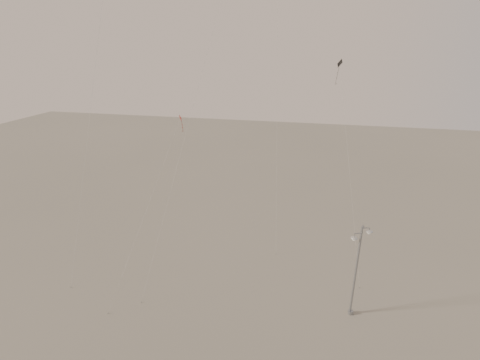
# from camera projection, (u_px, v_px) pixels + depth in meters

# --- Properties ---
(ground) EXTENTS (160.00, 160.00, 0.00)m
(ground) POSITION_uv_depth(u_px,v_px,m) (224.00, 314.00, 31.13)
(ground) COLOR gray
(ground) RESTS_ON ground
(street_lamp) EXTENTS (1.59, 0.79, 8.26)m
(street_lamp) POSITION_uv_depth(u_px,v_px,m) (356.00, 269.00, 29.58)
(street_lamp) COLOR gray
(street_lamp) RESTS_ON ground
(kite_0) EXTENTS (3.25, 9.23, 30.81)m
(kite_0) POSITION_uv_depth(u_px,v_px,m) (102.00, 10.00, 32.09)
(kite_0) COLOR maroon
(kite_0) RESTS_ON ground
(kite_1) EXTENTS (5.37, 14.94, 30.16)m
(kite_1) POSITION_uv_depth(u_px,v_px,m) (212.00, 34.00, 33.87)
(kite_1) COLOR #282521
(kite_1) RESTS_ON ground
(kite_3) EXTENTS (4.27, 8.52, 15.32)m
(kite_3) POSITION_uv_depth(u_px,v_px,m) (163.00, 166.00, 32.22)
(kite_3) COLOR maroon
(kite_3) RESTS_ON ground
(kite_4) EXTENTS (3.69, 6.04, 19.84)m
(kite_4) POSITION_uv_depth(u_px,v_px,m) (344.00, 111.00, 33.70)
(kite_4) COLOR #282521
(kite_4) RESTS_ON ground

